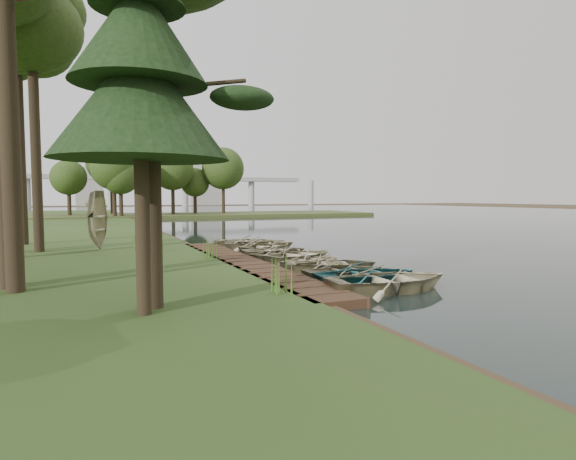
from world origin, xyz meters
name	(u,v)px	position (x,y,z in m)	size (l,w,h in m)	color
ground	(280,266)	(0.00, 0.00, 0.00)	(300.00, 300.00, 0.00)	#3D2F1D
water	(473,224)	(30.00, 20.00, 0.03)	(130.00, 200.00, 0.05)	black
boardwalk	(244,265)	(-1.60, 0.00, 0.15)	(1.60, 16.00, 0.30)	#3A2516
peninsula	(199,215)	(8.00, 50.00, 0.23)	(50.00, 14.00, 0.45)	#3D4820
far_trees	(175,171)	(4.67, 50.00, 6.43)	(45.60, 5.60, 8.80)	black
bridge	(157,181)	(12.31, 120.00, 7.08)	(95.90, 4.00, 8.60)	#A5A5A0
building_a	(203,178)	(30.00, 140.00, 9.00)	(10.00, 8.00, 18.00)	#A5A5A0
building_b	(89,187)	(-5.00, 145.00, 6.00)	(8.00, 8.00, 12.00)	#A5A5A0
rowboat_0	(390,277)	(0.98, -6.35, 0.46)	(2.83, 3.97, 0.82)	tan
rowboat_1	(368,273)	(1.00, -5.06, 0.42)	(2.55, 3.57, 0.74)	#276C6C
rowboat_2	(345,269)	(0.91, -3.76, 0.37)	(2.17, 3.04, 0.63)	tan
rowboat_3	(331,262)	(1.07, -2.38, 0.41)	(2.50, 3.51, 0.73)	tan
rowboat_4	(313,259)	(1.08, -0.92, 0.36)	(2.16, 3.03, 0.63)	tan
rowboat_5	(301,253)	(1.25, 0.62, 0.42)	(2.55, 3.57, 0.74)	tan
rowboat_6	(279,252)	(0.76, 1.94, 0.36)	(2.15, 3.01, 0.62)	tan
rowboat_7	(275,249)	(0.93, 2.95, 0.38)	(2.25, 3.15, 0.65)	tan
rowboat_8	(268,245)	(1.27, 4.74, 0.40)	(2.39, 3.34, 0.69)	tan
rowboat_9	(259,243)	(1.16, 5.84, 0.44)	(2.67, 3.73, 0.77)	tan
rowboat_10	(250,241)	(1.04, 7.00, 0.45)	(2.76, 3.87, 0.80)	tan
stored_rowboat	(99,244)	(-6.78, 6.58, 0.60)	(2.06, 2.89, 0.60)	tan
tree_4	(31,24)	(-9.41, 7.03, 10.77)	(4.41, 4.41, 12.50)	black
tree_6	(16,32)	(-10.44, 11.23, 11.54)	(4.60, 4.60, 13.37)	black
pine_tree	(139,64)	(-6.33, -7.45, 5.73)	(3.80, 3.80, 8.49)	black
reeds_0	(283,273)	(-2.60, -6.48, 0.84)	(0.60, 0.60, 1.08)	#3F661E
reeds_1	(210,246)	(-2.60, 1.50, 0.83)	(0.60, 0.60, 1.05)	#3F661E
reeds_2	(139,240)	(-4.97, 6.12, 0.75)	(0.60, 0.60, 0.91)	#3F661E
reeds_3	(153,241)	(-4.51, 4.70, 0.81)	(0.60, 0.60, 1.01)	#3F661E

